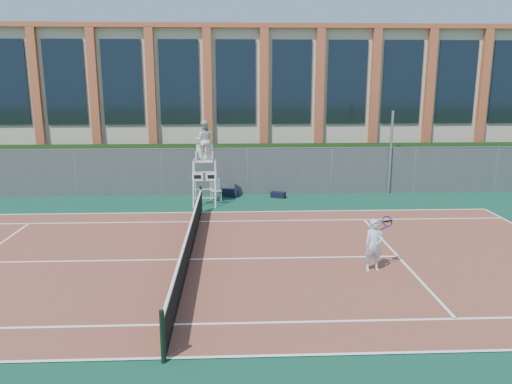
{
  "coord_description": "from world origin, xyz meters",
  "views": [
    {
      "loc": [
        1.41,
        -14.33,
        5.35
      ],
      "look_at": [
        2.15,
        3.0,
        1.42
      ],
      "focal_mm": 35.0,
      "sensor_mm": 36.0,
      "label": 1
    }
  ],
  "objects_px": {
    "steel_pole": "(391,153)",
    "umpire_chair": "(204,143)",
    "tennis_player": "(374,245)",
    "plastic_chair": "(215,187)"
  },
  "relations": [
    {
      "from": "tennis_player",
      "to": "umpire_chair",
      "type": "bearing_deg",
      "value": 122.66
    },
    {
      "from": "steel_pole",
      "to": "plastic_chair",
      "type": "height_order",
      "value": "steel_pole"
    },
    {
      "from": "steel_pole",
      "to": "tennis_player",
      "type": "xyz_separation_m",
      "value": [
        -3.43,
        -9.79,
        -1.18
      ]
    },
    {
      "from": "steel_pole",
      "to": "plastic_chair",
      "type": "relative_size",
      "value": 3.9
    },
    {
      "from": "umpire_chair",
      "to": "tennis_player",
      "type": "distance_m",
      "value": 9.86
    },
    {
      "from": "umpire_chair",
      "to": "steel_pole",
      "type": "bearing_deg",
      "value": 10.8
    },
    {
      "from": "steel_pole",
      "to": "umpire_chair",
      "type": "height_order",
      "value": "steel_pole"
    },
    {
      "from": "steel_pole",
      "to": "tennis_player",
      "type": "bearing_deg",
      "value": -109.32
    },
    {
      "from": "plastic_chair",
      "to": "umpire_chair",
      "type": "bearing_deg",
      "value": -127.28
    },
    {
      "from": "steel_pole",
      "to": "tennis_player",
      "type": "relative_size",
      "value": 2.56
    }
  ]
}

